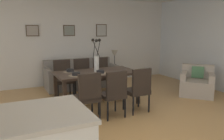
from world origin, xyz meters
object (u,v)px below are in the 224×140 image
dining_chair_far_left (114,92)px  framed_picture_right (101,30)px  dining_chair_mid_right (102,73)px  sofa (81,77)px  centerpiece_vase (96,59)px  armchair (197,84)px  side_table (115,75)px  bowl_near_right (70,70)px  dining_chair_far_right (84,75)px  dining_chair_mid_left (138,88)px  dining_chair_near_right (63,77)px  bowl_far_left (100,72)px  dining_table (97,75)px  table_lamp (115,55)px  bowl_near_left (76,74)px  framed_picture_center (69,30)px  framed_picture_left (32,31)px

dining_chair_far_left → framed_picture_right: size_ratio=2.40×
dining_chair_mid_right → sofa: 0.90m
centerpiece_vase → armchair: centerpiece_vase is taller
sofa → side_table: 1.08m
bowl_near_right → framed_picture_right: bearing=50.6°
dining_chair_far_right → dining_chair_mid_left: size_ratio=1.00×
sofa → dining_chair_near_right: bearing=-132.7°
bowl_far_left → armchair: size_ratio=0.15×
dining_chair_far_right → bowl_near_right: size_ratio=5.41×
dining_table → table_lamp: size_ratio=3.53×
dining_chair_mid_right → bowl_near_left: (-1.05, -1.08, 0.27)m
dining_chair_mid_right → sofa: bearing=112.1°
dining_chair_near_right → dining_chair_far_left: size_ratio=1.00×
dining_table → table_lamp: (1.26, 1.64, 0.23)m
bowl_far_left → table_lamp: size_ratio=0.33×
dining_table → dining_chair_mid_left: dining_chair_mid_left is taller
dining_table → armchair: size_ratio=1.59×
dining_table → bowl_near_right: bowl_near_right is taller
dining_chair_mid_left → framed_picture_right: size_ratio=2.40×
dining_chair_mid_left → bowl_near_right: 1.57m
dining_table → dining_chair_far_right: bearing=90.6°
bowl_near_left → framed_picture_center: framed_picture_center is taller
dining_table → dining_chair_near_right: (-0.54, 0.89, -0.15)m
table_lamp → framed_picture_center: 1.55m
sofa → framed_picture_right: 1.68m
dining_chair_far_left → framed_picture_center: 3.27m
dining_chair_mid_left → framed_picture_right: framed_picture_right is taller
dining_chair_near_right → framed_picture_center: framed_picture_center is taller
framed_picture_left → bowl_near_left: bearing=-77.9°
dining_table → framed_picture_left: size_ratio=5.12×
dining_table → dining_chair_near_right: bearing=121.3°
armchair → framed_picture_right: (-1.56, 2.60, 1.35)m
dining_chair_far_right → bowl_near_right: (-0.53, -0.67, 0.27)m
side_table → framed_picture_center: framed_picture_center is taller
sofa → armchair: bearing=-41.1°
dining_chair_near_right → framed_picture_left: size_ratio=2.62×
armchair → framed_picture_left: framed_picture_left is taller
bowl_far_left → sofa: bowl_far_left is taller
centerpiece_vase → bowl_far_left: (-0.00, -0.22, -0.24)m
dining_chair_far_right → side_table: size_ratio=1.77×
framed_picture_center → dining_table: bearing=-90.0°
side_table → table_lamp: (0.00, 0.00, 0.63)m
centerpiece_vase → sofa: 1.84m
centerpiece_vase → framed_picture_right: 2.47m
table_lamp → bowl_near_right: bearing=-141.7°
dining_table → dining_chair_mid_right: (0.51, 0.86, -0.15)m
bowl_near_right → sofa: bearing=63.6°
dining_table → dining_chair_far_left: (-0.02, -0.92, -0.15)m
dining_chair_far_right → side_table: 1.50m
dining_table → framed_picture_right: size_ratio=4.70×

